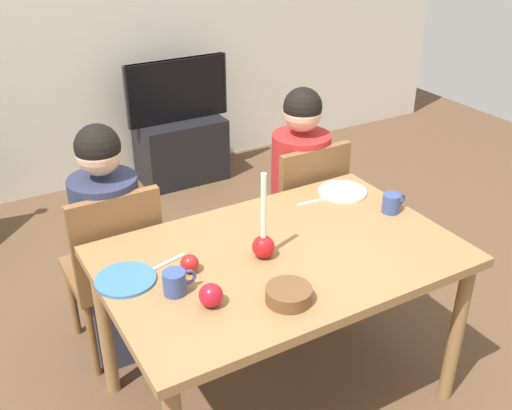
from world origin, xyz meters
The scene contains 19 objects.
ground_plane centered at (0.00, 0.00, 0.00)m, with size 7.68×7.68×0.00m, color brown.
back_wall centered at (0.00, 2.60, 1.30)m, with size 6.40×0.10×2.60m, color beige.
dining_table centered at (0.00, 0.00, 0.67)m, with size 1.40×0.90×0.75m.
chair_left centered at (-0.51, 0.61, 0.51)m, with size 0.40×0.40×0.90m.
chair_right centered at (0.52, 0.61, 0.51)m, with size 0.40×0.40×0.90m.
person_left_child centered at (-0.51, 0.64, 0.57)m, with size 0.30×0.30×1.17m.
person_right_child centered at (0.52, 0.64, 0.57)m, with size 0.30×0.30×1.17m.
tv_stand centered at (0.54, 2.30, 0.24)m, with size 0.64×0.40×0.48m, color black.
tv centered at (0.54, 2.30, 0.71)m, with size 0.79×0.05×0.46m.
candle_centerpiece centered at (-0.08, 0.01, 0.82)m, with size 0.09×0.09×0.36m.
plate_left centered at (-0.60, 0.12, 0.76)m, with size 0.23×0.23×0.01m, color teal.
plate_right centered at (0.53, 0.30, 0.76)m, with size 0.23×0.23×0.01m, color silver.
mug_left centered at (-0.46, -0.04, 0.79)m, with size 0.13×0.08×0.09m.
mug_right centered at (0.60, 0.04, 0.79)m, with size 0.12×0.08×0.09m.
fork_left centered at (-0.43, 0.15, 0.75)m, with size 0.18×0.01×0.01m, color silver.
fork_right centered at (0.36, 0.28, 0.75)m, with size 0.18×0.01×0.01m, color silver.
bowl_walnuts centered at (-0.14, -0.28, 0.78)m, with size 0.16×0.16×0.05m, color brown.
apple_near_candle centered at (-0.39, -0.17, 0.79)m, with size 0.08×0.08×0.08m, color #AF1422.
apple_by_left_plate centered at (-0.37, 0.06, 0.79)m, with size 0.07×0.07×0.07m, color #AD1A1A.
Camera 1 is at (-1.08, -1.67, 2.02)m, focal length 41.82 mm.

